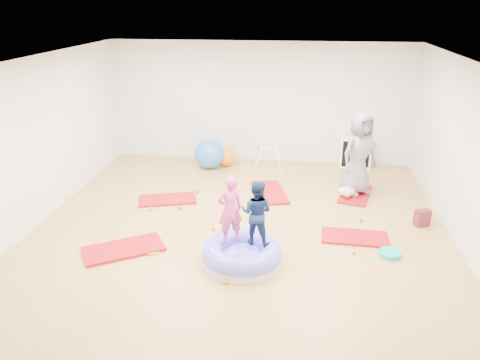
# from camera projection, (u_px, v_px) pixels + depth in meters

# --- Properties ---
(room) EXTENTS (7.01, 8.01, 2.81)m
(room) POSITION_uv_depth(u_px,v_px,m) (238.00, 157.00, 7.19)
(room) COLOR tan
(room) RESTS_ON ground
(gym_mat_front_left) EXTENTS (1.35, 1.16, 0.05)m
(gym_mat_front_left) POSITION_uv_depth(u_px,v_px,m) (124.00, 249.00, 7.29)
(gym_mat_front_left) COLOR #A21016
(gym_mat_front_left) RESTS_ON ground
(gym_mat_mid_left) EXTENTS (1.20, 0.83, 0.05)m
(gym_mat_mid_left) POSITION_uv_depth(u_px,v_px,m) (167.00, 199.00, 9.10)
(gym_mat_mid_left) COLOR #A21016
(gym_mat_mid_left) RESTS_ON ground
(gym_mat_center_back) EXTENTS (0.88, 1.30, 0.05)m
(gym_mat_center_back) POSITION_uv_depth(u_px,v_px,m) (269.00, 192.00, 9.42)
(gym_mat_center_back) COLOR #A21016
(gym_mat_center_back) RESTS_ON ground
(gym_mat_right) EXTENTS (1.10, 0.58, 0.04)m
(gym_mat_right) POSITION_uv_depth(u_px,v_px,m) (355.00, 237.00, 7.66)
(gym_mat_right) COLOR #A21016
(gym_mat_right) RESTS_ON ground
(gym_mat_rear_right) EXTENTS (0.79, 1.18, 0.04)m
(gym_mat_rear_right) POSITION_uv_depth(u_px,v_px,m) (355.00, 194.00, 9.33)
(gym_mat_rear_right) COLOR #A21016
(gym_mat_rear_right) RESTS_ON ground
(inflatable_cushion) EXTENTS (1.20, 1.20, 0.38)m
(inflatable_cushion) POSITION_uv_depth(u_px,v_px,m) (242.00, 254.00, 6.91)
(inflatable_cushion) COLOR silver
(inflatable_cushion) RESTS_ON ground
(child_pink) EXTENTS (0.45, 0.40, 1.04)m
(child_pink) POSITION_uv_depth(u_px,v_px,m) (230.00, 207.00, 6.75)
(child_pink) COLOR #DC428C
(child_pink) RESTS_ON inflatable_cushion
(child_navy) EXTENTS (0.54, 0.46, 0.98)m
(child_navy) POSITION_uv_depth(u_px,v_px,m) (257.00, 210.00, 6.73)
(child_navy) COLOR #10224A
(child_navy) RESTS_ON inflatable_cushion
(adult_caregiver) EXTENTS (0.95, 0.90, 1.64)m
(adult_caregiver) POSITION_uv_depth(u_px,v_px,m) (359.00, 153.00, 9.09)
(adult_caregiver) COLOR slate
(adult_caregiver) RESTS_ON gym_mat_rear_right
(infant) EXTENTS (0.33, 0.34, 0.20)m
(infant) POSITION_uv_depth(u_px,v_px,m) (347.00, 192.00, 9.14)
(infant) COLOR silver
(infant) RESTS_ON gym_mat_rear_right
(ball_pit_balls) EXTENTS (3.90, 3.20, 0.07)m
(ball_pit_balls) POSITION_uv_depth(u_px,v_px,m) (220.00, 217.00, 8.33)
(ball_pit_balls) COLOR orange
(ball_pit_balls) RESTS_ON ground
(exercise_ball_blue) EXTENTS (0.69, 0.69, 0.69)m
(exercise_ball_blue) POSITION_uv_depth(u_px,v_px,m) (210.00, 154.00, 10.74)
(exercise_ball_blue) COLOR blue
(exercise_ball_blue) RESTS_ON ground
(exercise_ball_orange) EXTENTS (0.44, 0.44, 0.44)m
(exercise_ball_orange) POSITION_uv_depth(u_px,v_px,m) (227.00, 157.00, 10.93)
(exercise_ball_orange) COLOR orange
(exercise_ball_orange) RESTS_ON ground
(infant_play_gym) EXTENTS (0.65, 0.62, 0.50)m
(infant_play_gym) POSITION_uv_depth(u_px,v_px,m) (269.00, 155.00, 10.70)
(infant_play_gym) COLOR white
(infant_play_gym) RESTS_ON ground
(cube_shelf) EXTENTS (0.71, 0.35, 0.71)m
(cube_shelf) POSITION_uv_depth(u_px,v_px,m) (355.00, 152.00, 10.81)
(cube_shelf) COLOR white
(cube_shelf) RESTS_ON ground
(balance_disc) EXTENTS (0.33, 0.33, 0.07)m
(balance_disc) POSITION_uv_depth(u_px,v_px,m) (390.00, 254.00, 7.14)
(balance_disc) COLOR #0BAE98
(balance_disc) RESTS_ON ground
(backpack) EXTENTS (0.29, 0.24, 0.29)m
(backpack) POSITION_uv_depth(u_px,v_px,m) (422.00, 218.00, 8.05)
(backpack) COLOR maroon
(backpack) RESTS_ON ground
(yellow_toy) EXTENTS (0.21, 0.21, 0.03)m
(yellow_toy) POSITION_uv_depth(u_px,v_px,m) (153.00, 252.00, 7.24)
(yellow_toy) COLOR orange
(yellow_toy) RESTS_ON ground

